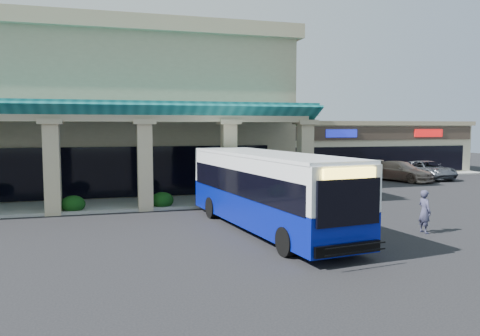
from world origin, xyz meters
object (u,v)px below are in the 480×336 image
object	(u,v)px
transit_bus	(267,192)
car_red	(400,171)
car_silver	(316,173)
car_white	(346,171)
pedestrian	(425,211)
car_gray	(427,170)

from	to	relation	value
transit_bus	car_red	size ratio (longest dim) A/B	2.14
car_silver	car_white	bearing A→B (deg)	-5.88
pedestrian	car_silver	bearing A→B (deg)	-12.04
car_silver	car_white	world-z (taller)	car_white
pedestrian	transit_bus	bearing A→B (deg)	68.99
transit_bus	car_silver	size ratio (longest dim) A/B	2.87
transit_bus	pedestrian	xyz separation A→B (m)	(6.09, -2.23, -0.75)
transit_bus	car_silver	world-z (taller)	transit_bus
pedestrian	car_gray	distance (m)	21.79
car_white	car_gray	world-z (taller)	car_white
pedestrian	car_red	distance (m)	19.45
car_white	car_red	size ratio (longest dim) A/B	0.94
transit_bus	car_gray	bearing A→B (deg)	29.95
car_red	car_gray	bearing A→B (deg)	-6.78
car_white	transit_bus	bearing A→B (deg)	-109.18
pedestrian	car_red	world-z (taller)	pedestrian
car_gray	car_white	bearing A→B (deg)	177.04
car_red	car_gray	size ratio (longest dim) A/B	1.00
car_white	car_red	bearing A→B (deg)	7.86
pedestrian	car_red	size ratio (longest dim) A/B	0.33
car_silver	car_gray	distance (m)	9.86
pedestrian	car_white	size ratio (longest dim) A/B	0.35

